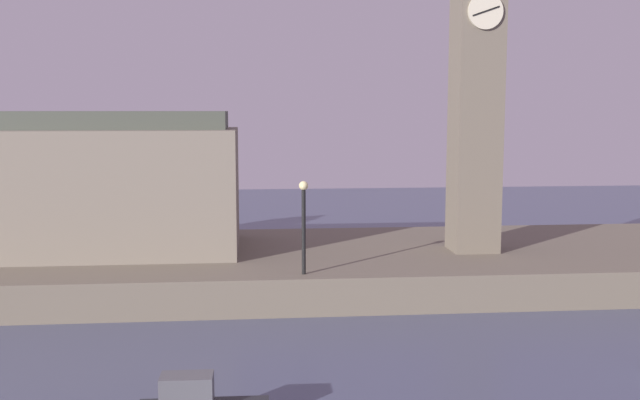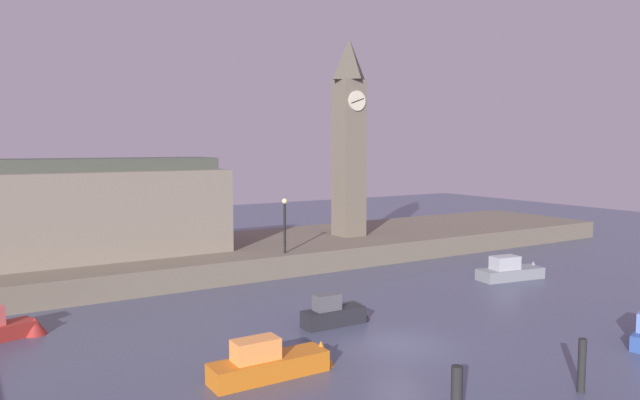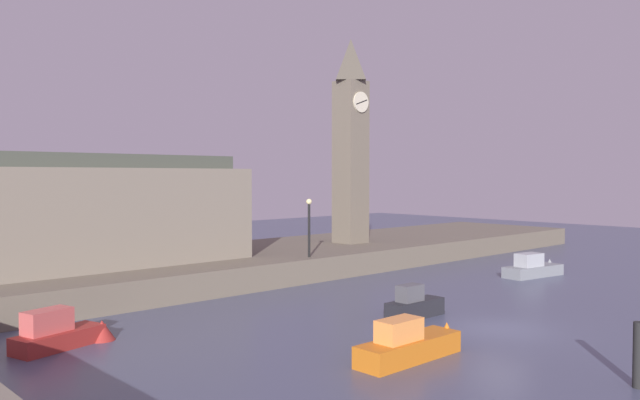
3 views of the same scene
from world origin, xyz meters
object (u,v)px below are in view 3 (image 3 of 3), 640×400
object	(u,v)px
boat_barge_dark	(418,305)
boat_dinghy_red	(65,333)
streetlamp	(309,220)
parliament_hall	(84,211)
mooring_post_left	(639,355)
clock_tower	(351,138)
boat_cruiser_grey	(536,268)
boat_patrol_orange	(416,343)

from	to	relation	value
boat_barge_dark	boat_dinghy_red	bearing A→B (deg)	156.93
streetlamp	boat_dinghy_red	world-z (taller)	streetlamp
parliament_hall	boat_dinghy_red	size ratio (longest dim) A/B	4.17
mooring_post_left	clock_tower	bearing A→B (deg)	61.87
mooring_post_left	boat_cruiser_grey	xyz separation A→B (m)	(18.28, 13.19, -0.52)
streetlamp	mooring_post_left	bearing A→B (deg)	-105.11
boat_cruiser_grey	boat_dinghy_red	xyz separation A→B (m)	(-29.55, 3.78, 0.02)
streetlamp	parliament_hall	bearing A→B (deg)	153.90
parliament_hall	mooring_post_left	size ratio (longest dim) A/B	8.57
parliament_hall	boat_barge_dark	bearing A→B (deg)	-62.20
boat_cruiser_grey	boat_barge_dark	bearing A→B (deg)	-171.71
boat_cruiser_grey	parliament_hall	bearing A→B (deg)	149.00
mooring_post_left	boat_dinghy_red	world-z (taller)	mooring_post_left
streetlamp	boat_dinghy_red	bearing A→B (deg)	-163.89
boat_barge_dark	mooring_post_left	bearing A→B (deg)	-104.75
parliament_hall	boat_cruiser_grey	xyz separation A→B (m)	(24.27, -14.58, -4.11)
clock_tower	parliament_hall	distance (m)	20.62
boat_patrol_orange	streetlamp	bearing A→B (deg)	60.89
clock_tower	boat_dinghy_red	xyz separation A→B (m)	(-25.24, -9.18, -8.95)
streetlamp	boat_barge_dark	size ratio (longest dim) A/B	1.00
clock_tower	boat_patrol_orange	world-z (taller)	clock_tower
parliament_hall	boat_barge_dark	world-z (taller)	parliament_hall
clock_tower	boat_cruiser_grey	bearing A→B (deg)	-71.63
streetlamp	mooring_post_left	world-z (taller)	streetlamp
boat_barge_dark	boat_patrol_orange	distance (m)	6.80
streetlamp	boat_patrol_orange	bearing A→B (deg)	-119.11
boat_patrol_orange	boat_dinghy_red	world-z (taller)	boat_patrol_orange
boat_cruiser_grey	boat_patrol_orange	distance (m)	21.75
boat_barge_dark	boat_cruiser_grey	bearing A→B (deg)	8.29
parliament_hall	mooring_post_left	world-z (taller)	parliament_hall
boat_patrol_orange	boat_dinghy_red	xyz separation A→B (m)	(-8.75, 10.17, 0.01)
streetlamp	boat_cruiser_grey	size ratio (longest dim) A/B	0.69
streetlamp	boat_barge_dark	world-z (taller)	streetlamp
boat_patrol_orange	parliament_hall	bearing A→B (deg)	99.42
parliament_hall	boat_dinghy_red	world-z (taller)	parliament_hall
boat_barge_dark	clock_tower	bearing A→B (deg)	53.87
clock_tower	streetlamp	world-z (taller)	clock_tower
parliament_hall	boat_dinghy_red	bearing A→B (deg)	-116.04
boat_cruiser_grey	boat_patrol_orange	xyz separation A→B (m)	(-20.79, -6.39, 0.02)
parliament_hall	boat_patrol_orange	xyz separation A→B (m)	(3.48, -20.97, -4.09)
clock_tower	parliament_hall	world-z (taller)	clock_tower
boat_patrol_orange	mooring_post_left	bearing A→B (deg)	-69.75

